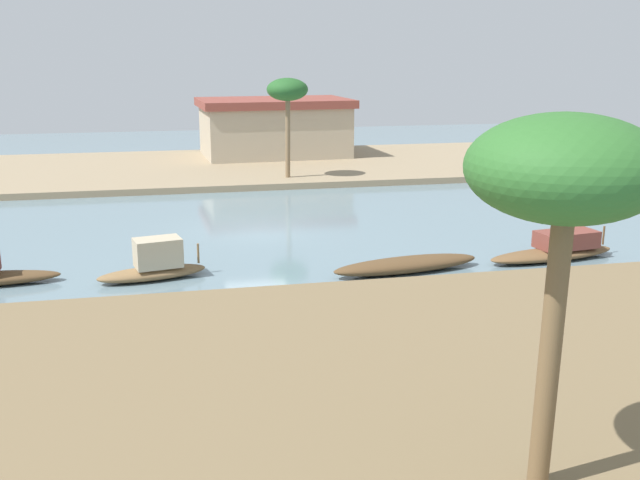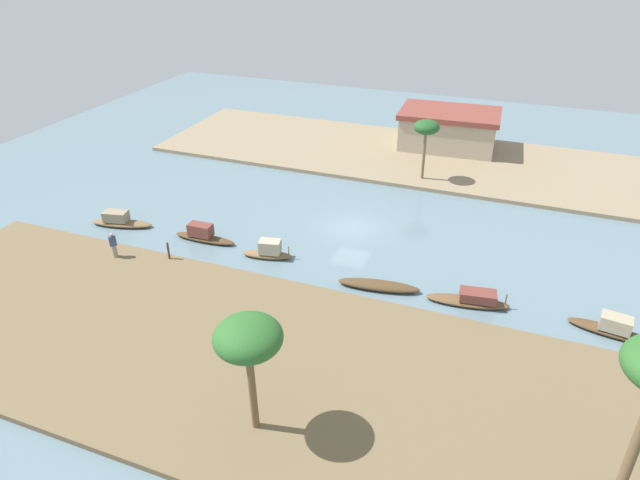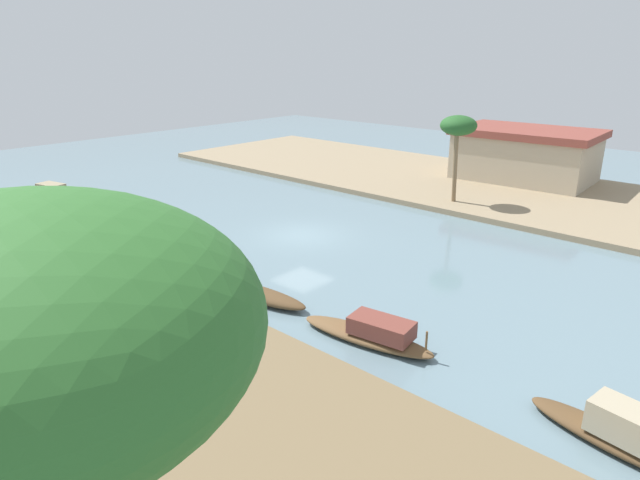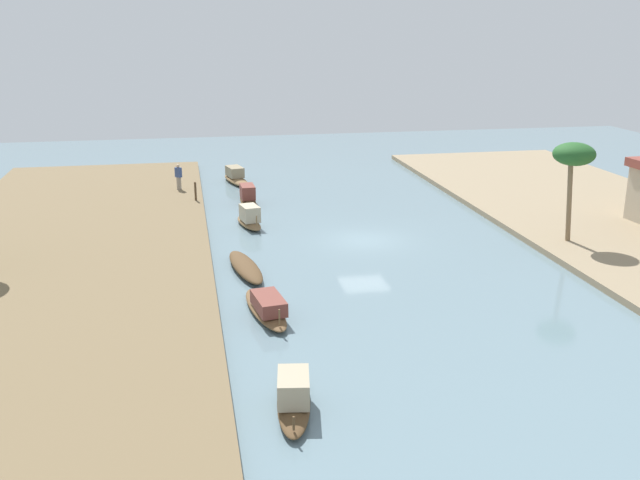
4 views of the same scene
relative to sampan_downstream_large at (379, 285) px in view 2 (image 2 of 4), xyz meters
name	(u,v)px [view 2 (image 2 of 4)]	position (x,y,z in m)	size (l,w,h in m)	color
river_water	(352,228)	(-3.89, 6.77, -0.24)	(77.51, 77.51, 0.00)	slate
riverbank_left	(257,363)	(-3.89, -8.69, -0.08)	(46.59, 14.34, 0.33)	brown
riverbank_right	(402,155)	(-3.89, 22.23, -0.08)	(46.59, 14.34, 0.33)	#937F60
sampan_downstream_large	(379,285)	(0.00, 0.00, 0.00)	(5.09, 1.81, 0.49)	brown
sampan_with_red_awning	(120,221)	(-19.94, 1.07, 0.17)	(4.74, 2.14, 1.15)	brown
sampan_near_left_bank	(471,299)	(5.45, 0.37, 0.12)	(4.88, 1.83, 0.99)	brown
sampan_with_tall_canopy	(269,251)	(-7.81, 0.93, 0.25)	(3.47, 1.64, 1.28)	brown
sampan_open_hull	(612,328)	(12.85, 0.32, 0.19)	(4.34, 1.63, 1.18)	brown
sampan_upstream_small	(203,235)	(-13.05, 1.33, 0.22)	(4.63, 1.08, 1.26)	brown
person_on_near_bank	(114,245)	(-17.01, -3.03, 0.92)	(0.49, 0.49, 1.74)	gray
mooring_post	(168,251)	(-13.57, -1.98, 0.68)	(0.14, 0.14, 1.18)	#4C3823
palm_tree_left_near	(248,339)	(-2.06, -12.45, 4.93)	(2.78, 2.78, 5.71)	brown
palm_tree_right_tall	(426,128)	(-0.88, 16.84, 4.54)	(2.13, 2.13, 5.16)	#7F6647
riverside_building	(448,129)	(-0.23, 25.64, 1.89)	(9.65, 6.64, 3.57)	tan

